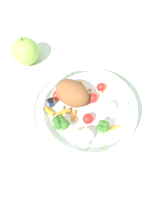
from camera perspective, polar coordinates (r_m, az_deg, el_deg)
The scene contains 3 objects.
ground_plane at distance 0.57m, azimuth -0.71°, elevation -2.86°, with size 2.40×2.40×0.00m, color silver.
food_container at distance 0.55m, azimuth -0.36°, elevation 0.75°, with size 0.26×0.26×0.08m.
loose_apple at distance 0.69m, azimuth -15.03°, elevation 14.99°, with size 0.08×0.08×0.09m.
Camera 1 is at (-0.15, -0.21, 0.51)m, focal length 35.12 mm.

